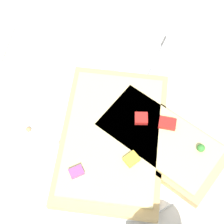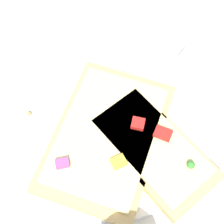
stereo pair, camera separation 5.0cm
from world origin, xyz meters
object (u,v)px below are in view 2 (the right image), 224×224
(pizza_slice_corner, at_px, (152,148))
(napkin, at_px, (5,31))
(plate, at_px, (112,118))
(fork, at_px, (101,91))
(pizza_slice_main, at_px, (107,137))
(knife, at_px, (157,91))

(pizza_slice_corner, height_order, napkin, pizza_slice_corner)
(plate, xyz_separation_m, fork, (0.03, 0.03, 0.01))
(pizza_slice_main, distance_m, pizza_slice_corner, 0.06)
(knife, bearing_deg, plate, -23.24)
(fork, distance_m, knife, 0.08)
(fork, bearing_deg, plate, 60.23)
(plate, relative_size, knife, 1.32)
(fork, height_order, pizza_slice_main, pizza_slice_main)
(fork, xyz_separation_m, pizza_slice_corner, (-0.06, -0.09, 0.01))
(knife, xyz_separation_m, napkin, (0.02, 0.26, -0.01))
(fork, height_order, pizza_slice_corner, pizza_slice_corner)
(pizza_slice_main, bearing_deg, knife, -24.59)
(plate, bearing_deg, pizza_slice_main, -169.15)
(knife, relative_size, pizza_slice_corner, 1.12)
(knife, xyz_separation_m, pizza_slice_corner, (-0.09, -0.02, 0.01))
(knife, distance_m, pizza_slice_main, 0.10)
(fork, height_order, knife, knife)
(pizza_slice_main, relative_size, pizza_slice_corner, 1.07)
(pizza_slice_main, relative_size, napkin, 1.73)
(fork, relative_size, napkin, 1.68)
(fork, bearing_deg, napkin, -89.91)
(napkin, bearing_deg, pizza_slice_corner, -111.44)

